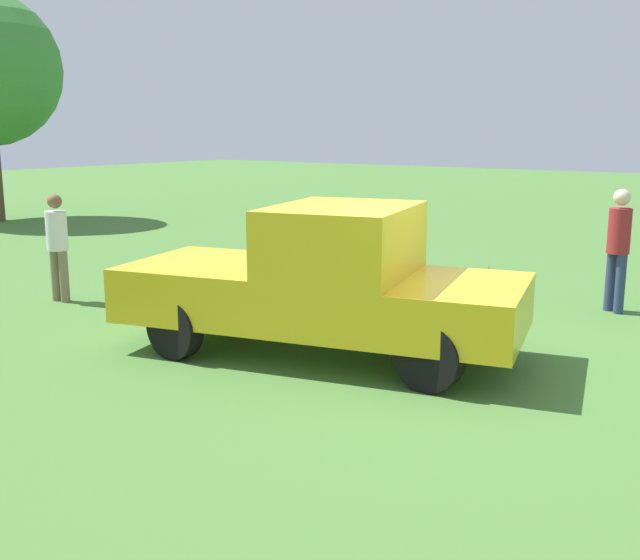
# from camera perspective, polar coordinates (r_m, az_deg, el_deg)

# --- Properties ---
(ground_plane) EXTENTS (80.00, 80.00, 0.00)m
(ground_plane) POSITION_cam_1_polar(r_m,az_deg,el_deg) (8.69, 6.28, -6.32)
(ground_plane) COLOR #477533
(pickup_truck) EXTENTS (5.05, 2.99, 1.79)m
(pickup_truck) POSITION_cam_1_polar(r_m,az_deg,el_deg) (8.72, 0.75, 0.05)
(pickup_truck) COLOR black
(pickup_truck) RESTS_ON ground_plane
(person_bystander) EXTENTS (0.34, 0.34, 1.67)m
(person_bystander) POSITION_cam_1_polar(r_m,az_deg,el_deg) (12.15, -19.48, 2.79)
(person_bystander) COLOR #7A6B51
(person_bystander) RESTS_ON ground_plane
(person_visitor) EXTENTS (0.44, 0.44, 1.81)m
(person_visitor) POSITION_cam_1_polar(r_m,az_deg,el_deg) (11.60, 21.90, 2.66)
(person_visitor) COLOR navy
(person_visitor) RESTS_ON ground_plane
(traffic_cone) EXTENTS (0.32, 0.32, 0.55)m
(traffic_cone) POSITION_cam_1_polar(r_m,az_deg,el_deg) (11.98, 12.75, -0.18)
(traffic_cone) COLOR orange
(traffic_cone) RESTS_ON ground_plane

